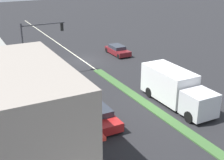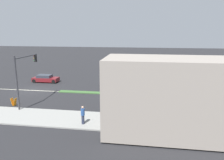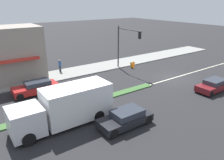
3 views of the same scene
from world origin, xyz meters
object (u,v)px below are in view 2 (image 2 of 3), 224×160
at_px(delivery_truck, 140,80).
at_px(sedan_silver, 212,84).
at_px(traffic_signal_main, 23,71).
at_px(warning_aframe_sign, 14,102).
at_px(hatchback_red, 138,103).
at_px(pedestrian, 83,115).
at_px(sedan_dark, 117,81).
at_px(sedan_maroon, 45,79).

distance_m(delivery_truck, sedan_silver, 10.80).
distance_m(traffic_signal_main, warning_aframe_sign, 3.77).
bearing_deg(hatchback_red, traffic_signal_main, -84.77).
distance_m(pedestrian, sedan_dark, 15.08).
bearing_deg(delivery_truck, sedan_dark, -129.06).
height_order(warning_aframe_sign, sedan_maroon, sedan_maroon).
bearing_deg(hatchback_red, delivery_truck, -179.24).
bearing_deg(sedan_maroon, sedan_dark, 90.00).
relative_size(traffic_signal_main, sedan_dark, 1.34).
xyz_separation_m(traffic_signal_main, sedan_silver, (-11.12, 22.59, -3.29)).
bearing_deg(sedan_maroon, sedan_silver, 90.00).
bearing_deg(sedan_dark, hatchback_red, 19.52).
height_order(traffic_signal_main, sedan_maroon, traffic_signal_main).
bearing_deg(delivery_truck, hatchback_red, 0.76).
relative_size(warning_aframe_sign, hatchback_red, 0.19).
relative_size(traffic_signal_main, sedan_maroon, 1.37).
bearing_deg(pedestrian, hatchback_red, 137.03).
bearing_deg(traffic_signal_main, sedan_silver, 116.22).
height_order(pedestrian, delivery_truck, delivery_truck).
relative_size(delivery_truck, sedan_maroon, 1.84).
xyz_separation_m(sedan_dark, sedan_silver, (0.00, 13.84, -0.00)).
relative_size(traffic_signal_main, pedestrian, 3.41).
distance_m(traffic_signal_main, delivery_truck, 14.96).
xyz_separation_m(delivery_truck, sedan_maroon, (-2.80, -15.16, -0.88)).
bearing_deg(pedestrian, sedan_silver, 135.09).
distance_m(warning_aframe_sign, sedan_maroon, 11.28).
distance_m(delivery_truck, hatchback_red, 7.25).
xyz_separation_m(pedestrian, sedan_maroon, (-15.03, -10.57, -0.40)).
relative_size(pedestrian, sedan_maroon, 0.40).
bearing_deg(delivery_truck, warning_aframe_sign, -58.46).
bearing_deg(sedan_silver, sedan_maroon, -90.00).
distance_m(pedestrian, delivery_truck, 13.07).
bearing_deg(sedan_maroon, hatchback_red, 56.76).
xyz_separation_m(traffic_signal_main, sedan_maroon, (-11.12, -2.97, -3.32)).
bearing_deg(sedan_maroon, warning_aframe_sign, 7.71).
bearing_deg(hatchback_red, sedan_dark, -160.48).
distance_m(traffic_signal_main, sedan_silver, 25.39).
height_order(delivery_truck, sedan_silver, delivery_truck).
bearing_deg(pedestrian, sedan_dark, 175.67).
height_order(sedan_dark, sedan_maroon, sedan_dark).
xyz_separation_m(traffic_signal_main, delivery_truck, (-8.32, 12.19, -2.43)).
distance_m(traffic_signal_main, sedan_maroon, 11.98).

